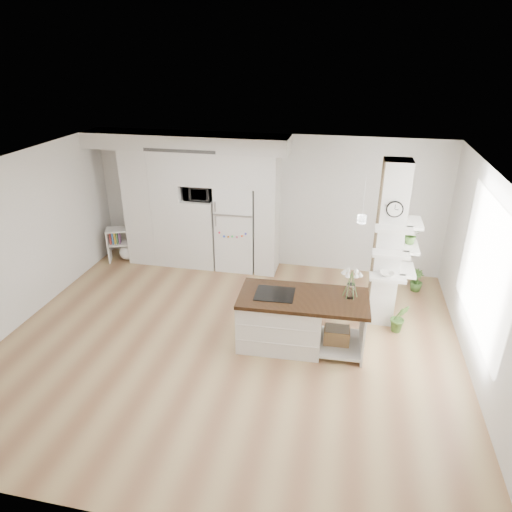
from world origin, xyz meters
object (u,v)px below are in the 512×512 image
at_px(kitchen_island, 288,319).
at_px(refrigerator, 237,227).
at_px(bookshelf, 124,246).
at_px(floor_plant_a, 399,318).

bearing_deg(kitchen_island, refrigerator, 117.68).
xyz_separation_m(kitchen_island, bookshelf, (-3.87, 2.32, -0.14)).
bearing_deg(bookshelf, refrigerator, -17.33).
relative_size(kitchen_island, bookshelf, 2.71).
distance_m(bookshelf, floor_plant_a, 5.79).
xyz_separation_m(refrigerator, kitchen_island, (1.42, -2.49, -0.43)).
bearing_deg(bookshelf, floor_plant_a, -37.58).
relative_size(refrigerator, bookshelf, 2.46).
bearing_deg(refrigerator, bookshelf, -175.94).
bearing_deg(floor_plant_a, refrigerator, 150.08).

